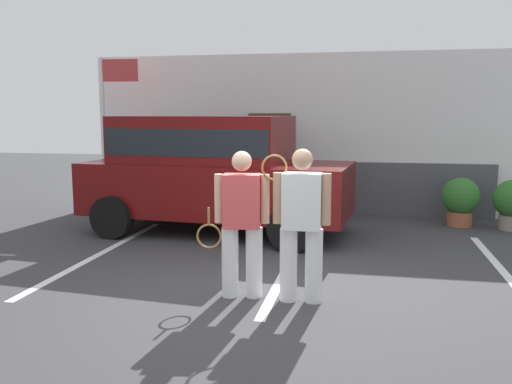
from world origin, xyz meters
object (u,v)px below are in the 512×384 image
object	(u,v)px
tennis_player_man	(241,223)
parked_suv	(212,168)
potted_plant_by_porch	(460,199)
tennis_player_woman	(301,223)
flag_pole	(112,107)

from	to	relation	value
tennis_player_man	parked_suv	bearing A→B (deg)	-75.74
potted_plant_by_porch	tennis_player_woman	bearing A→B (deg)	-117.51
flag_pole	parked_suv	bearing A→B (deg)	-28.85
tennis_player_woman	potted_plant_by_porch	size ratio (longest dim) A/B	1.88
tennis_player_man	potted_plant_by_porch	xyz separation A→B (m)	(3.13, 4.68, -0.36)
tennis_player_man	tennis_player_woman	xyz separation A→B (m)	(0.68, -0.03, 0.03)
parked_suv	tennis_player_man	size ratio (longest dim) A/B	2.83
potted_plant_by_porch	flag_pole	xyz separation A→B (m)	(-6.96, -0.02, 1.73)
tennis_player_man	potted_plant_by_porch	world-z (taller)	tennis_player_man
tennis_player_woman	potted_plant_by_porch	bearing A→B (deg)	-119.20
potted_plant_by_porch	flag_pole	size ratio (longest dim) A/B	0.28
parked_suv	tennis_player_woman	distance (m)	3.84
tennis_player_man	tennis_player_woman	world-z (taller)	tennis_player_woman
parked_suv	tennis_player_woman	world-z (taller)	parked_suv
parked_suv	flag_pole	bearing A→B (deg)	156.34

